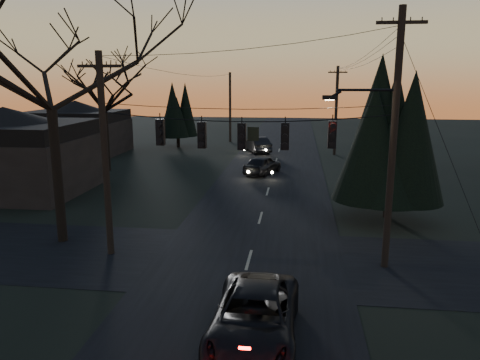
# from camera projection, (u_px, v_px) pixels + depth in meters

# --- Properties ---
(main_road) EXTENTS (8.00, 120.00, 0.02)m
(main_road) POSITION_uv_depth(u_px,v_px,m) (266.00, 199.00, 29.19)
(main_road) COLOR black
(main_road) RESTS_ON ground
(cross_road) EXTENTS (60.00, 7.00, 0.02)m
(cross_road) POSITION_uv_depth(u_px,v_px,m) (249.00, 260.00, 19.50)
(cross_road) COLOR black
(cross_road) RESTS_ON ground
(utility_pole_right) EXTENTS (5.00, 0.30, 10.00)m
(utility_pole_right) POSITION_uv_depth(u_px,v_px,m) (384.00, 267.00, 18.84)
(utility_pole_right) COLOR black
(utility_pole_right) RESTS_ON ground
(utility_pole_left) EXTENTS (1.80, 0.30, 8.50)m
(utility_pole_left) POSITION_uv_depth(u_px,v_px,m) (111.00, 254.00, 20.23)
(utility_pole_left) COLOR black
(utility_pole_left) RESTS_ON ground
(utility_pole_far_r) EXTENTS (1.80, 0.30, 8.50)m
(utility_pole_far_r) POSITION_uv_depth(u_px,v_px,m) (334.00, 155.00, 45.97)
(utility_pole_far_r) COLOR black
(utility_pole_far_r) RESTS_ON ground
(utility_pole_far_l) EXTENTS (0.30, 0.30, 8.00)m
(utility_pole_far_l) POSITION_uv_depth(u_px,v_px,m) (230.00, 142.00, 55.11)
(utility_pole_far_l) COLOR black
(utility_pole_far_l) RESTS_ON ground
(span_signal_assembly) EXTENTS (11.50, 0.44, 1.58)m
(span_signal_assembly) POSITION_uv_depth(u_px,v_px,m) (243.00, 135.00, 18.40)
(span_signal_assembly) COLOR black
(span_signal_assembly) RESTS_ON ground
(bare_tree_left) EXTENTS (10.88, 10.88, 12.14)m
(bare_tree_left) POSITION_uv_depth(u_px,v_px,m) (47.00, 53.00, 19.97)
(bare_tree_left) COLOR black
(bare_tree_left) RESTS_ON ground
(evergreen_right) EXTENTS (4.29, 4.29, 7.59)m
(evergreen_right) POSITION_uv_depth(u_px,v_px,m) (392.00, 137.00, 24.50)
(evergreen_right) COLOR black
(evergreen_right) RESTS_ON ground
(bare_tree_dist) EXTENTS (6.87, 6.87, 9.63)m
(bare_tree_dist) POSITION_uv_depth(u_px,v_px,m) (103.00, 87.00, 36.72)
(bare_tree_dist) COLOR black
(bare_tree_dist) RESTS_ON ground
(evergreen_dist) EXTENTS (3.74, 3.74, 6.17)m
(evergreen_dist) POSITION_uv_depth(u_px,v_px,m) (177.00, 113.00, 50.05)
(evergreen_dist) COLOR black
(evergreen_dist) RESTS_ON ground
(house_left_near) EXTENTS (10.00, 8.00, 5.60)m
(house_left_near) POSITION_uv_depth(u_px,v_px,m) (7.00, 150.00, 30.64)
(house_left_near) COLOR black
(house_left_near) RESTS_ON ground
(house_left_far) EXTENTS (9.00, 7.00, 5.20)m
(house_left_far) POSITION_uv_depth(u_px,v_px,m) (77.00, 127.00, 46.54)
(house_left_far) COLOR black
(house_left_far) RESTS_ON ground
(suv_near) EXTENTS (2.53, 5.31, 1.46)m
(suv_near) POSITION_uv_depth(u_px,v_px,m) (255.00, 318.00, 13.40)
(suv_near) COLOR black
(suv_near) RESTS_ON ground
(sedan_oncoming_a) EXTENTS (3.09, 4.62, 1.46)m
(sedan_oncoming_a) POSITION_uv_depth(u_px,v_px,m) (262.00, 165.00, 36.67)
(sedan_oncoming_a) COLOR black
(sedan_oncoming_a) RESTS_ON ground
(sedan_oncoming_b) EXTENTS (3.33, 4.95, 1.54)m
(sedan_oncoming_b) POSITION_uv_depth(u_px,v_px,m) (257.00, 145.00, 47.29)
(sedan_oncoming_b) COLOR black
(sedan_oncoming_b) RESTS_ON ground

